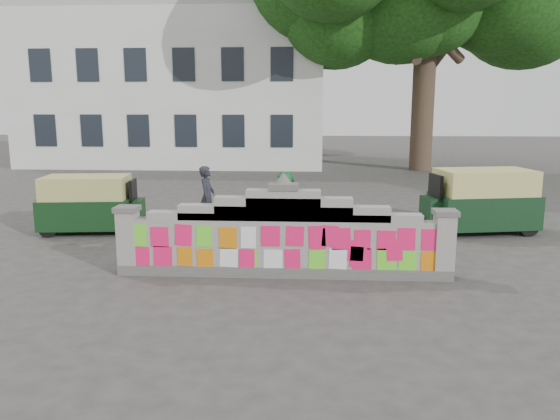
{
  "coord_description": "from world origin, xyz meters",
  "views": [
    {
      "loc": [
        0.55,
        -10.11,
        3.24
      ],
      "look_at": [
        -0.13,
        1.0,
        1.1
      ],
      "focal_mm": 35.0,
      "sensor_mm": 36.0,
      "label": 1
    }
  ],
  "objects_px": {
    "cyclist_rider": "(207,207)",
    "pedestrian": "(286,210)",
    "rickshaw_left": "(90,203)",
    "cyclist_bike": "(208,219)",
    "rickshaw_right": "(481,200)"
  },
  "relations": [
    {
      "from": "pedestrian",
      "to": "rickshaw_left",
      "type": "xyz_separation_m",
      "value": [
        -5.12,
        1.26,
        -0.12
      ]
    },
    {
      "from": "cyclist_bike",
      "to": "rickshaw_right",
      "type": "height_order",
      "value": "rickshaw_right"
    },
    {
      "from": "cyclist_bike",
      "to": "pedestrian",
      "type": "relative_size",
      "value": 0.97
    },
    {
      "from": "cyclist_bike",
      "to": "rickshaw_right",
      "type": "distance_m",
      "value": 7.0
    },
    {
      "from": "cyclist_rider",
      "to": "pedestrian",
      "type": "height_order",
      "value": "pedestrian"
    },
    {
      "from": "rickshaw_right",
      "to": "pedestrian",
      "type": "bearing_deg",
      "value": 10.11
    },
    {
      "from": "rickshaw_left",
      "to": "pedestrian",
      "type": "bearing_deg",
      "value": -20.62
    },
    {
      "from": "pedestrian",
      "to": "rickshaw_left",
      "type": "relative_size",
      "value": 0.65
    },
    {
      "from": "rickshaw_left",
      "to": "rickshaw_right",
      "type": "bearing_deg",
      "value": -3.34
    },
    {
      "from": "cyclist_bike",
      "to": "rickshaw_right",
      "type": "xyz_separation_m",
      "value": [
        6.93,
        0.91,
        0.4
      ]
    },
    {
      "from": "cyclist_rider",
      "to": "rickshaw_left",
      "type": "height_order",
      "value": "cyclist_rider"
    },
    {
      "from": "cyclist_rider",
      "to": "pedestrian",
      "type": "xyz_separation_m",
      "value": [
        2.01,
        -0.95,
        0.12
      ]
    },
    {
      "from": "cyclist_rider",
      "to": "pedestrian",
      "type": "distance_m",
      "value": 2.23
    },
    {
      "from": "cyclist_rider",
      "to": "rickshaw_right",
      "type": "bearing_deg",
      "value": -77.61
    },
    {
      "from": "cyclist_rider",
      "to": "rickshaw_left",
      "type": "bearing_deg",
      "value": 89.25
    }
  ]
}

